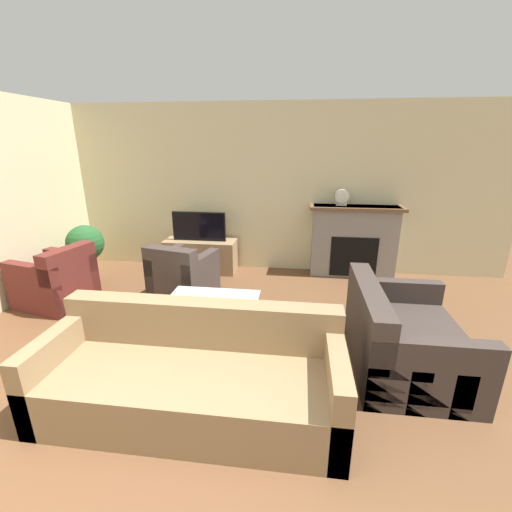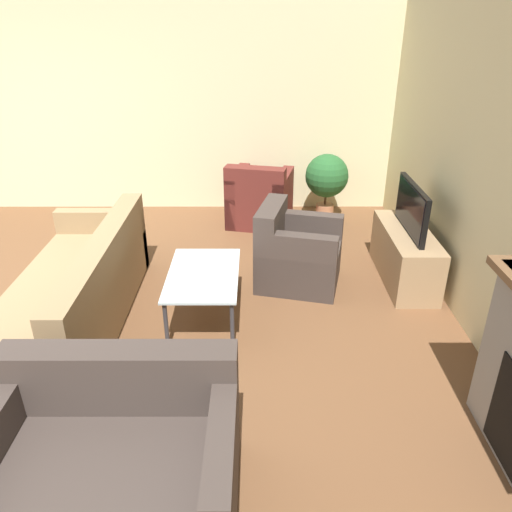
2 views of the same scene
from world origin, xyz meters
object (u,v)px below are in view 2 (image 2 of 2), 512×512
(couch_loveseat, at_px, (112,468))
(coffee_table, at_px, (203,278))
(potted_plant, at_px, (327,178))
(couch_sectional, at_px, (74,296))
(armchair_accent, at_px, (296,256))
(tv, at_px, (412,209))
(armchair_by_window, at_px, (260,201))

(couch_loveseat, height_order, coffee_table, couch_loveseat)
(potted_plant, bearing_deg, couch_sectional, -45.10)
(couch_sectional, bearing_deg, coffee_table, 96.26)
(armchair_accent, bearing_deg, tv, -72.67)
(couch_sectional, distance_m, couch_loveseat, 1.98)
(tv, height_order, armchair_accent, tv)
(tv, distance_m, couch_loveseat, 3.55)
(couch_sectional, xyz_separation_m, armchair_accent, (-0.76, 1.98, 0.02))
(armchair_accent, bearing_deg, coffee_table, 140.12)
(potted_plant, bearing_deg, armchair_accent, -16.70)
(couch_sectional, bearing_deg, armchair_accent, 111.09)
(tv, height_order, couch_sectional, tv)
(tv, xyz_separation_m, potted_plant, (-1.65, -0.61, -0.21))
(couch_loveseat, height_order, armchair_by_window, same)
(tv, xyz_separation_m, coffee_table, (0.72, -1.99, -0.38))
(armchair_accent, bearing_deg, couch_loveseat, 168.88)
(couch_loveseat, relative_size, potted_plant, 1.53)
(tv, bearing_deg, armchair_by_window, -136.61)
(couch_sectional, height_order, potted_plant, potted_plant)
(couch_sectional, distance_m, armchair_accent, 2.13)
(armchair_by_window, xyz_separation_m, armchair_accent, (1.63, 0.35, 0.00))
(tv, distance_m, armchair_by_window, 2.20)
(potted_plant, bearing_deg, coffee_table, -30.25)
(armchair_by_window, height_order, armchair_accent, same)
(couch_sectional, distance_m, armchair_by_window, 2.90)
(couch_sectional, xyz_separation_m, coffee_table, (-0.12, 1.12, 0.12))
(couch_sectional, bearing_deg, couch_loveseat, 23.76)
(armchair_by_window, xyz_separation_m, coffee_table, (2.28, -0.52, 0.10))
(coffee_table, distance_m, potted_plant, 2.75)
(tv, xyz_separation_m, couch_loveseat, (2.66, -2.31, -0.49))
(coffee_table, xyz_separation_m, potted_plant, (-2.37, 1.38, 0.17))
(tv, bearing_deg, coffee_table, -70.17)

